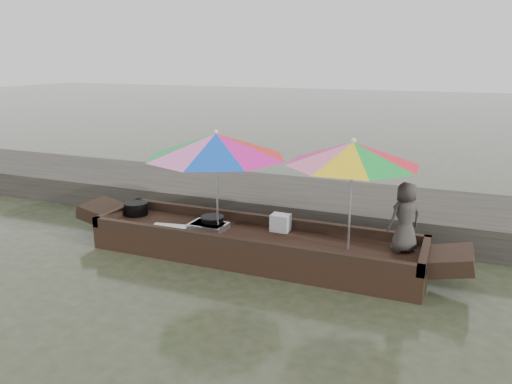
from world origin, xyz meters
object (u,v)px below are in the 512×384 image
at_px(vendor, 405,217).
at_px(umbrella_bow, 217,182).
at_px(cooking_pot, 136,209).
at_px(supply_bag, 280,223).
at_px(boat_hull, 253,247).
at_px(charcoal_grill, 212,222).
at_px(umbrella_stern, 351,195).
at_px(tray_scallop, 168,230).
at_px(tray_crayfish, 208,226).

height_order(vendor, umbrella_bow, umbrella_bow).
bearing_deg(cooking_pot, supply_bag, 3.63).
distance_m(supply_bag, vendor, 1.87).
distance_m(boat_hull, cooking_pot, 2.25).
distance_m(charcoal_grill, supply_bag, 1.07).
height_order(cooking_pot, supply_bag, supply_bag).
xyz_separation_m(boat_hull, umbrella_stern, (1.42, 0.00, 0.95)).
height_order(supply_bag, umbrella_bow, umbrella_bow).
xyz_separation_m(boat_hull, charcoal_grill, (-0.74, 0.11, 0.26)).
xyz_separation_m(cooking_pot, vendor, (4.36, 0.03, 0.39)).
height_order(umbrella_bow, umbrella_stern, same).
relative_size(tray_scallop, umbrella_bow, 0.27).
bearing_deg(vendor, tray_crayfish, -37.20).
distance_m(boat_hull, supply_bag, 0.56).
bearing_deg(vendor, tray_scallop, -32.30).
distance_m(boat_hull, tray_crayfish, 0.79).
relative_size(charcoal_grill, supply_bag, 1.24).
distance_m(supply_bag, umbrella_stern, 1.34).
bearing_deg(boat_hull, tray_scallop, -165.62).
bearing_deg(tray_scallop, umbrella_stern, 6.93).
relative_size(vendor, umbrella_bow, 0.46).
relative_size(tray_crayfish, vendor, 0.58).
bearing_deg(tray_crayfish, vendor, 4.26).
relative_size(cooking_pot, tray_scallop, 0.69).
height_order(tray_scallop, vendor, vendor).
bearing_deg(tray_crayfish, supply_bag, 18.29).
bearing_deg(vendor, charcoal_grill, -39.15).
distance_m(boat_hull, umbrella_stern, 1.71).
bearing_deg(boat_hull, cooking_pot, 174.96).
relative_size(tray_crayfish, tray_scallop, 1.00).
bearing_deg(tray_crayfish, tray_scallop, -147.12).
distance_m(cooking_pot, umbrella_stern, 3.72).
relative_size(tray_scallop, vendor, 0.58).
bearing_deg(umbrella_bow, boat_hull, 0.00).
bearing_deg(tray_scallop, umbrella_bow, 25.46).
xyz_separation_m(tray_scallop, umbrella_stern, (2.70, 0.33, 0.74)).
relative_size(tray_crayfish, supply_bag, 2.02).
bearing_deg(umbrella_stern, vendor, 17.39).
distance_m(cooking_pot, charcoal_grill, 1.49).
relative_size(supply_bag, vendor, 0.29).
height_order(boat_hull, tray_scallop, tray_scallop).
xyz_separation_m(boat_hull, cooking_pot, (-2.23, 0.20, 0.28)).
distance_m(umbrella_bow, umbrella_stern, 2.01).
relative_size(tray_scallop, supply_bag, 2.02).
distance_m(tray_scallop, charcoal_grill, 0.69).
bearing_deg(umbrella_bow, supply_bag, 21.87).
relative_size(cooking_pot, supply_bag, 1.40).
height_order(boat_hull, umbrella_bow, umbrella_bow).
height_order(tray_crayfish, umbrella_bow, umbrella_bow).
xyz_separation_m(cooking_pot, tray_scallop, (0.95, -0.52, -0.07)).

